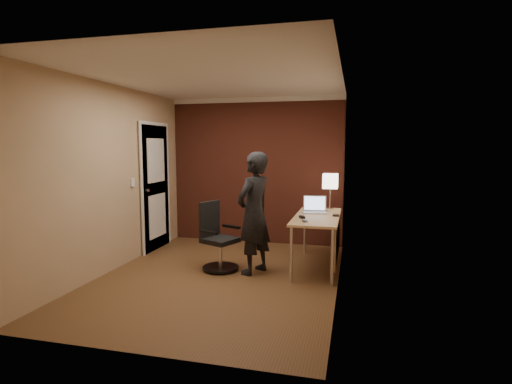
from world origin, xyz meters
TOP-DOWN VIEW (x-y plane):
  - room at (-0.27, 1.54)m, footprint 4.00×4.00m
  - desk at (1.25, 0.70)m, footprint 0.60×1.50m
  - desk_lamp at (1.31, 1.34)m, footprint 0.22×0.22m
  - laptop at (1.12, 0.98)m, footprint 0.35×0.29m
  - mouse at (1.00, 0.45)m, footprint 0.09×0.12m
  - phone at (1.07, 0.23)m, footprint 0.09×0.13m
  - wallet at (1.43, 0.73)m, footprint 0.09×0.11m
  - office_chair at (-0.13, 0.28)m, footprint 0.54×0.58m
  - person at (0.39, 0.26)m, footprint 0.58×0.69m

SIDE VIEW (x-z plane):
  - office_chair at x=-0.13m, z-range -0.05..0.86m
  - desk at x=1.25m, z-range 0.24..0.97m
  - phone at x=1.07m, z-range 0.73..0.74m
  - wallet at x=1.43m, z-range 0.73..0.75m
  - mouse at x=1.00m, z-range 0.73..0.76m
  - laptop at x=1.12m, z-range 0.68..0.91m
  - person at x=0.39m, z-range 0.00..1.61m
  - desk_lamp at x=1.31m, z-range 0.88..1.41m
  - room at x=-0.27m, z-range -0.63..3.37m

